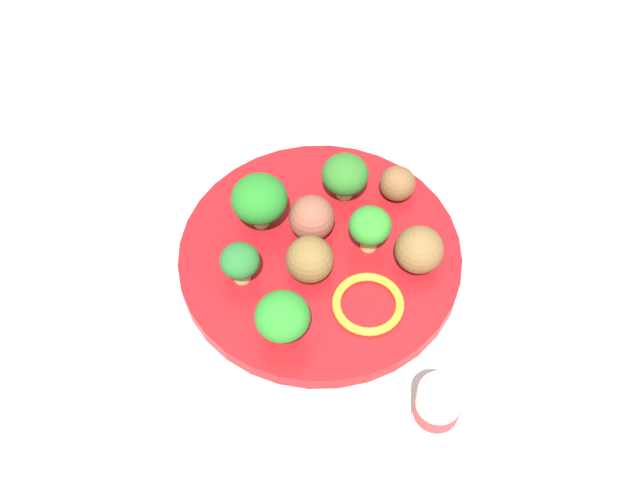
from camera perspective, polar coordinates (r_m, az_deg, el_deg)
name	(u,v)px	position (r m, az deg, el deg)	size (l,w,h in m)	color
ground_plane	(320,261)	(0.82, 0.00, -1.45)	(4.00, 4.00, 0.00)	#B2B2AD
plate	(320,256)	(0.81, 0.00, -1.14)	(0.28, 0.28, 0.02)	maroon
broccoli_floret_mid_left	(345,175)	(0.82, 1.76, 4.54)	(0.05, 0.05, 0.05)	#A5C883
broccoli_floret_near_rim	(240,262)	(0.77, -5.61, -1.53)	(0.04, 0.04, 0.05)	#91BD6F
broccoli_floret_back_right	(370,227)	(0.78, 3.51, 0.92)	(0.04, 0.04, 0.05)	#A1C066
broccoli_floret_mid_right	(259,200)	(0.80, -4.26, 2.83)	(0.06, 0.06, 0.06)	#A2C66C
broccoli_floret_front_left	(282,317)	(0.72, -2.64, -5.38)	(0.05, 0.05, 0.06)	#AABA78
meatball_front_left	(310,259)	(0.77, -0.73, -1.36)	(0.05, 0.05, 0.05)	brown
meatball_front_right	(419,250)	(0.78, 6.94, -0.68)	(0.05, 0.05, 0.05)	brown
meatball_back_left	(397,183)	(0.84, 5.43, 3.95)	(0.04, 0.04, 0.04)	brown
meatball_mid_left	(310,218)	(0.80, -0.73, 1.52)	(0.05, 0.05, 0.05)	brown
pepper_ring_front_right	(368,304)	(0.77, 3.38, -4.47)	(0.07, 0.07, 0.01)	yellow
napkin	(250,92)	(0.97, -4.88, 10.25)	(0.17, 0.12, 0.01)	white
fork	(233,89)	(0.97, -6.09, 10.46)	(0.12, 0.03, 0.01)	silver
knife	(262,81)	(0.97, -4.05, 11.01)	(0.15, 0.04, 0.01)	silver
yogurt_bottle	(437,406)	(0.72, 8.20, -11.39)	(0.04, 0.04, 0.07)	white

